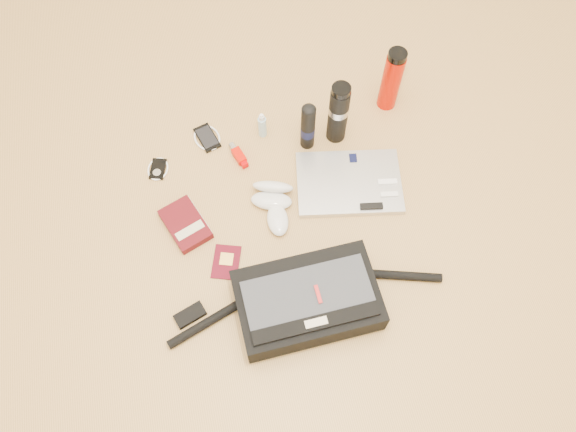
{
  "coord_description": "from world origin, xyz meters",
  "views": [
    {
      "loc": [
        -0.22,
        -0.73,
        1.74
      ],
      "look_at": [
        -0.03,
        0.08,
        0.06
      ],
      "focal_mm": 35.0,
      "sensor_mm": 36.0,
      "label": 1
    }
  ],
  "objects_px": {
    "thermos_black": "(338,113)",
    "laptop": "(349,183)",
    "messenger_bag": "(307,301)",
    "book": "(186,224)",
    "thermos_red": "(392,80)"
  },
  "relations": [
    {
      "from": "thermos_red",
      "to": "book",
      "type": "bearing_deg",
      "value": -157.22
    },
    {
      "from": "messenger_bag",
      "to": "book",
      "type": "xyz_separation_m",
      "value": [
        -0.33,
        0.37,
        -0.04
      ]
    },
    {
      "from": "laptop",
      "to": "book",
      "type": "relative_size",
      "value": 1.94
    },
    {
      "from": "messenger_bag",
      "to": "book",
      "type": "relative_size",
      "value": 4.3
    },
    {
      "from": "thermos_black",
      "to": "book",
      "type": "bearing_deg",
      "value": -157.56
    },
    {
      "from": "messenger_bag",
      "to": "laptop",
      "type": "height_order",
      "value": "messenger_bag"
    },
    {
      "from": "thermos_black",
      "to": "thermos_red",
      "type": "relative_size",
      "value": 1.0
    },
    {
      "from": "thermos_red",
      "to": "thermos_black",
      "type": "bearing_deg",
      "value": -156.35
    },
    {
      "from": "thermos_black",
      "to": "laptop",
      "type": "bearing_deg",
      "value": -92.16
    },
    {
      "from": "book",
      "to": "thermos_red",
      "type": "relative_size",
      "value": 0.77
    },
    {
      "from": "messenger_bag",
      "to": "laptop",
      "type": "distance_m",
      "value": 0.48
    },
    {
      "from": "messenger_bag",
      "to": "book",
      "type": "height_order",
      "value": "messenger_bag"
    },
    {
      "from": "messenger_bag",
      "to": "laptop",
      "type": "bearing_deg",
      "value": 56.17
    },
    {
      "from": "laptop",
      "to": "book",
      "type": "xyz_separation_m",
      "value": [
        -0.59,
        -0.03,
        0.0
      ]
    },
    {
      "from": "laptop",
      "to": "thermos_red",
      "type": "distance_m",
      "value": 0.41
    }
  ]
}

